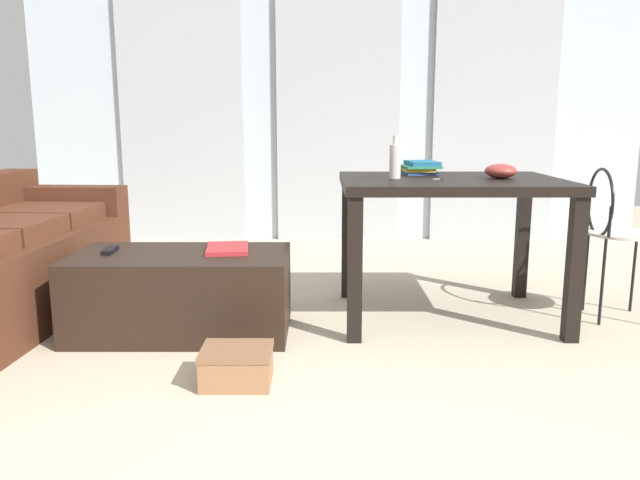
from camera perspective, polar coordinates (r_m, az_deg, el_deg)
ground_plane at (r=3.58m, az=2.62°, el=-6.41°), size 8.85×8.85×0.00m
wall_back at (r=5.66m, az=1.71°, el=12.67°), size 5.41×0.10×2.48m
curtains at (r=5.58m, az=1.72°, el=10.91°), size 3.85×0.03×2.14m
coffee_table at (r=3.24m, az=-12.51°, el=-4.74°), size 1.08×0.59×0.41m
craft_table at (r=3.39m, az=11.93°, el=3.78°), size 1.16×0.89×0.76m
wire_chair at (r=3.67m, az=25.25°, el=1.37°), size 0.37×0.38×0.82m
bottle_near at (r=3.31m, az=6.97°, el=7.27°), size 0.06×0.06×0.22m
bowl at (r=3.43m, az=16.32°, el=6.10°), size 0.17×0.17×0.08m
book_stack at (r=3.61m, az=9.20°, el=6.59°), size 0.22×0.27×0.07m
scissors at (r=3.31m, az=10.94°, el=5.55°), size 0.08×0.09×0.00m
tv_remote_primary at (r=3.31m, az=-18.66°, el=-0.89°), size 0.06×0.16×0.02m
magazine at (r=3.21m, az=-8.43°, el=-0.78°), size 0.24×0.31×0.02m
shoebox at (r=2.62m, az=-7.59°, el=-11.35°), size 0.29×0.24×0.15m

